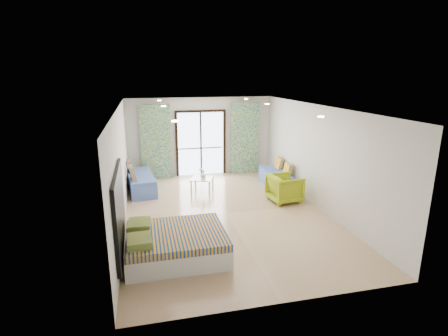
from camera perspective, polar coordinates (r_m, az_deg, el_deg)
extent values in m
cube|color=black|center=(12.06, -3.88, 9.25)|extent=(1.76, 0.08, 0.08)
cube|color=black|center=(12.13, -7.71, 3.73)|extent=(0.08, 0.08, 2.20)
cube|color=black|center=(12.40, 0.05, 4.12)|extent=(0.08, 0.08, 2.20)
cube|color=black|center=(12.23, -3.79, 3.94)|extent=(0.05, 0.06, 2.20)
cube|color=#595451|center=(12.28, -3.79, 3.27)|extent=(1.52, 0.03, 0.04)
cube|color=silver|center=(11.92, -11.07, 4.12)|extent=(1.00, 0.10, 2.50)
cube|color=silver|center=(12.42, 3.40, 4.81)|extent=(1.00, 0.10, 2.50)
cylinder|color=#FFE0B2|center=(6.21, -8.02, 7.60)|extent=(0.12, 0.12, 0.02)
cylinder|color=#FFE0B2|center=(7.04, 15.54, 8.07)|extent=(0.12, 0.12, 0.02)
cylinder|color=#FFE0B2|center=(9.18, -9.85, 9.93)|extent=(0.12, 0.12, 0.02)
cylinder|color=#FFE0B2|center=(9.76, 7.05, 10.33)|extent=(0.12, 0.12, 0.02)
cylinder|color=#FFE0B2|center=(11.17, -10.53, 10.79)|extent=(0.12, 0.12, 0.02)
cylinder|color=#FFE0B2|center=(11.65, 3.61, 11.17)|extent=(0.12, 0.12, 0.02)
cube|color=black|center=(6.69, -16.71, -6.74)|extent=(0.06, 2.10, 1.50)
cube|color=silver|center=(7.86, -16.33, -3.41)|extent=(0.02, 0.10, 0.10)
cube|color=silver|center=(7.04, -7.75, -12.75)|extent=(1.90, 1.52, 0.38)
cube|color=navy|center=(6.93, -7.83, -10.83)|extent=(1.88, 1.55, 0.14)
cube|color=#156051|center=(6.52, -13.66, -11.51)|extent=(0.45, 0.54, 0.13)
cube|color=#156051|center=(7.18, -13.67, -8.96)|extent=(0.46, 0.55, 0.13)
cube|color=#4967AF|center=(10.96, -13.38, -2.60)|extent=(0.92, 1.94, 0.42)
cube|color=#4967AF|center=(10.88, -13.47, -1.29)|extent=(0.90, 1.90, 0.10)
cube|color=navy|center=(10.38, -14.71, -0.80)|extent=(0.26, 0.49, 0.43)
cube|color=navy|center=(11.22, -15.10, 0.36)|extent=(0.26, 0.49, 0.43)
cube|color=#4967AF|center=(11.29, 8.44, -1.93)|extent=(0.74, 1.71, 0.37)
cube|color=#4967AF|center=(11.23, 8.49, -0.80)|extent=(0.73, 1.67, 0.09)
cube|color=navy|center=(10.89, 10.34, -0.21)|extent=(0.21, 0.43, 0.39)
cube|color=navy|center=(11.60, 9.01, 0.80)|extent=(0.21, 0.43, 0.39)
cylinder|color=silver|center=(10.45, -5.38, -3.13)|extent=(0.07, 0.07, 0.41)
cylinder|color=silver|center=(10.34, -2.41, -3.29)|extent=(0.07, 0.07, 0.41)
cylinder|color=silver|center=(10.96, -4.69, -2.24)|extent=(0.07, 0.07, 0.41)
cylinder|color=silver|center=(10.85, -1.85, -2.38)|extent=(0.07, 0.07, 0.41)
cube|color=#8CA59E|center=(10.59, -3.60, -1.70)|extent=(0.82, 0.82, 0.02)
sphere|color=white|center=(10.51, -3.35, -0.54)|extent=(0.07, 0.07, 0.07)
sphere|color=white|center=(10.57, -3.57, -0.35)|extent=(0.07, 0.07, 0.07)
sphere|color=white|center=(10.52, -3.90, -0.30)|extent=(0.07, 0.07, 0.07)
sphere|color=white|center=(10.46, -3.69, -0.28)|extent=(0.07, 0.07, 0.07)
imported|color=white|center=(10.58, -3.42, -1.16)|extent=(0.20, 0.20, 0.17)
imported|color=#93A915|center=(9.88, 9.87, -3.07)|extent=(0.87, 0.91, 0.84)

